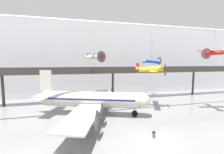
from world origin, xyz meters
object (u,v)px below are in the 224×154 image
object	(u,v)px
suspended_plane_red_highwing	(214,53)
suspended_plane_cream_biplane	(94,57)
info_sign_pedestal	(154,135)
suspended_plane_yellow_lowwing	(151,69)
airliner_silver_main	(90,99)
stanchion_barrier	(144,126)
suspended_plane_blue_trainer	(152,62)

from	to	relation	value
suspended_plane_red_highwing	suspended_plane_cream_biplane	xyz separation A→B (m)	(-26.41, 10.99, -0.82)
suspended_plane_cream_biplane	info_sign_pedestal	distance (m)	23.96
suspended_plane_yellow_lowwing	info_sign_pedestal	world-z (taller)	suspended_plane_yellow_lowwing
airliner_silver_main	suspended_plane_yellow_lowwing	xyz separation A→B (m)	(15.73, 1.83, 6.41)
suspended_plane_red_highwing	info_sign_pedestal	size ratio (longest dim) A/B	5.97
suspended_plane_yellow_lowwing	stanchion_barrier	xyz separation A→B (m)	(-6.97, -10.75, -9.58)
suspended_plane_cream_biplane	info_sign_pedestal	size ratio (longest dim) A/B	6.30
suspended_plane_cream_biplane	stanchion_barrier	size ratio (longest dim) A/B	7.26
info_sign_pedestal	airliner_silver_main	bearing A→B (deg)	102.66
suspended_plane_yellow_lowwing	suspended_plane_red_highwing	size ratio (longest dim) A/B	1.51
suspended_plane_cream_biplane	stanchion_barrier	distance (m)	21.16
suspended_plane_yellow_lowwing	suspended_plane_cream_biplane	distance (m)	14.92
suspended_plane_cream_biplane	info_sign_pedestal	xyz separation A→B (m)	(6.58, -19.29, -12.60)
info_sign_pedestal	suspended_plane_red_highwing	bearing A→B (deg)	1.66
airliner_silver_main	suspended_plane_red_highwing	distance (m)	30.50
suspended_plane_cream_biplane	suspended_plane_yellow_lowwing	bearing A→B (deg)	40.47
suspended_plane_yellow_lowwing	suspended_plane_red_highwing	distance (m)	14.62
suspended_plane_yellow_lowwing	suspended_plane_blue_trainer	bearing A→B (deg)	86.14
info_sign_pedestal	suspended_plane_blue_trainer	bearing A→B (deg)	41.04
suspended_plane_red_highwing	stanchion_barrier	world-z (taller)	suspended_plane_red_highwing
suspended_plane_cream_biplane	stanchion_barrier	bearing A→B (deg)	-6.82
suspended_plane_cream_biplane	stanchion_barrier	xyz separation A→B (m)	(6.83, -15.47, -12.73)
suspended_plane_blue_trainer	stanchion_barrier	bearing A→B (deg)	-119.00
suspended_plane_cream_biplane	airliner_silver_main	bearing A→B (deg)	-47.07
airliner_silver_main	suspended_plane_yellow_lowwing	world-z (taller)	suspended_plane_yellow_lowwing
suspended_plane_red_highwing	suspended_plane_blue_trainer	bearing A→B (deg)	31.51
stanchion_barrier	info_sign_pedestal	size ratio (longest dim) A/B	0.87
stanchion_barrier	suspended_plane_yellow_lowwing	bearing A→B (deg)	57.04
stanchion_barrier	info_sign_pedestal	world-z (taller)	info_sign_pedestal
airliner_silver_main	suspended_plane_blue_trainer	bearing A→B (deg)	50.43
suspended_plane_red_highwing	info_sign_pedestal	distance (m)	25.34
suspended_plane_blue_trainer	info_sign_pedestal	world-z (taller)	suspended_plane_blue_trainer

